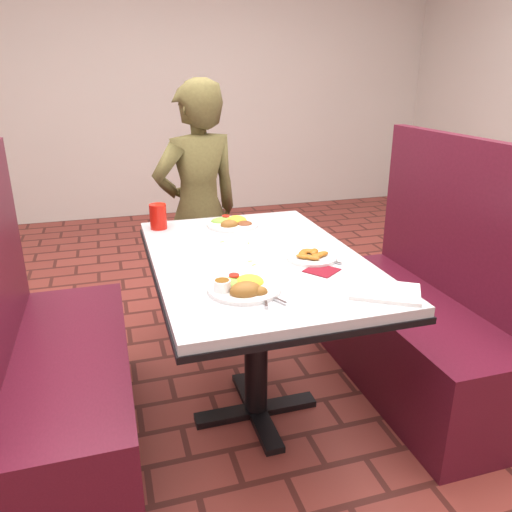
# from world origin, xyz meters

# --- Properties ---
(dining_table) EXTENTS (0.81, 1.21, 0.75)m
(dining_table) POSITION_xyz_m (0.00, 0.00, 0.65)
(dining_table) COLOR silver
(dining_table) RESTS_ON ground
(booth_bench_left) EXTENTS (0.47, 1.20, 1.17)m
(booth_bench_left) POSITION_xyz_m (-0.80, 0.00, 0.33)
(booth_bench_left) COLOR #581425
(booth_bench_left) RESTS_ON ground
(booth_bench_right) EXTENTS (0.47, 1.20, 1.17)m
(booth_bench_right) POSITION_xyz_m (0.80, 0.00, 0.33)
(booth_bench_right) COLOR #581425
(booth_bench_right) RESTS_ON ground
(diner_person) EXTENTS (0.59, 0.48, 1.41)m
(diner_person) POSITION_xyz_m (-0.07, 0.87, 0.71)
(diner_person) COLOR brown
(diner_person) RESTS_ON ground
(near_dinner_plate) EXTENTS (0.24, 0.24, 0.08)m
(near_dinner_plate) POSITION_xyz_m (-0.14, -0.31, 0.78)
(near_dinner_plate) COLOR white
(near_dinner_plate) RESTS_ON dining_table
(far_dinner_plate) EXTENTS (0.24, 0.24, 0.06)m
(far_dinner_plate) POSITION_xyz_m (0.01, 0.43, 0.77)
(far_dinner_plate) COLOR white
(far_dinner_plate) RESTS_ON dining_table
(plantain_plate) EXTENTS (0.20, 0.20, 0.03)m
(plantain_plate) POSITION_xyz_m (0.20, -0.10, 0.76)
(plantain_plate) COLOR white
(plantain_plate) RESTS_ON dining_table
(maroon_napkin) EXTENTS (0.15, 0.15, 0.00)m
(maroon_napkin) POSITION_xyz_m (0.19, -0.22, 0.75)
(maroon_napkin) COLOR maroon
(maroon_napkin) RESTS_ON dining_table
(spoon_utensil) EXTENTS (0.09, 0.11, 0.00)m
(spoon_utensil) POSITION_xyz_m (0.24, -0.13, 0.76)
(spoon_utensil) COLOR silver
(spoon_utensil) RESTS_ON dining_table
(red_tumbler) EXTENTS (0.08, 0.08, 0.12)m
(red_tumbler) POSITION_xyz_m (-0.33, 0.48, 0.81)
(red_tumbler) COLOR red
(red_tumbler) RESTS_ON dining_table
(paper_napkin) EXTENTS (0.28, 0.26, 0.01)m
(paper_napkin) POSITION_xyz_m (0.31, -0.46, 0.76)
(paper_napkin) COLOR white
(paper_napkin) RESTS_ON dining_table
(knife_utensil) EXTENTS (0.07, 0.14, 0.00)m
(knife_utensil) POSITION_xyz_m (-0.07, -0.39, 0.76)
(knife_utensil) COLOR silver
(knife_utensil) RESTS_ON dining_table
(fork_utensil) EXTENTS (0.04, 0.16, 0.00)m
(fork_utensil) POSITION_xyz_m (-0.09, -0.39, 0.76)
(fork_utensil) COLOR silver
(fork_utensil) RESTS_ON dining_table
(lettuce_shreds) EXTENTS (0.28, 0.32, 0.00)m
(lettuce_shreds) POSITION_xyz_m (0.04, 0.06, 0.75)
(lettuce_shreds) COLOR #98C74F
(lettuce_shreds) RESTS_ON dining_table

